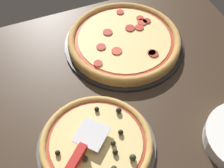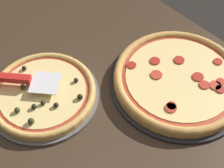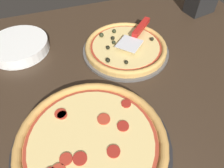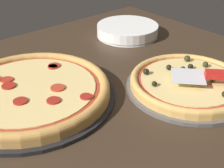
# 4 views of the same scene
# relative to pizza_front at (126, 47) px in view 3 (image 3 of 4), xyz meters

# --- Properties ---
(ground_plane) EXTENTS (1.27, 1.01, 0.04)m
(ground_plane) POSITION_rel_pizza_front_xyz_m (0.02, 0.10, -0.04)
(ground_plane) COLOR #38281C
(pizza_pan_front) EXTENTS (0.33, 0.33, 0.01)m
(pizza_pan_front) POSITION_rel_pizza_front_xyz_m (-0.00, 0.00, -0.02)
(pizza_pan_front) COLOR #565451
(pizza_pan_front) RESTS_ON ground_plane
(pizza_front) EXTENTS (0.31, 0.31, 0.04)m
(pizza_front) POSITION_rel_pizza_front_xyz_m (0.00, 0.00, 0.00)
(pizza_front) COLOR tan
(pizza_front) RESTS_ON pizza_pan_front
(pizza_pan_back) EXTENTS (0.42, 0.42, 0.01)m
(pizza_pan_back) POSITION_rel_pizza_front_xyz_m (0.23, 0.34, -0.02)
(pizza_pan_back) COLOR black
(pizza_pan_back) RESTS_ON ground_plane
(pizza_back) EXTENTS (0.40, 0.40, 0.03)m
(pizza_back) POSITION_rel_pizza_front_xyz_m (0.23, 0.34, 0.00)
(pizza_back) COLOR #C68E47
(pizza_back) RESTS_ON pizza_pan_back
(serving_spatula) EXTENTS (0.19, 0.18, 0.02)m
(serving_spatula) POSITION_rel_pizza_front_xyz_m (-0.07, -0.04, 0.03)
(serving_spatula) COLOR silver
(serving_spatula) RESTS_ON pizza_front
(plate_stack) EXTENTS (0.23, 0.23, 0.04)m
(plate_stack) POSITION_rel_pizza_front_xyz_m (0.39, -0.14, -0.00)
(plate_stack) COLOR white
(plate_stack) RESTS_ON ground_plane
(napkin_holder) EXTENTS (0.14, 0.11, 0.11)m
(napkin_holder) POSITION_rel_pizza_front_xyz_m (-0.44, -0.17, 0.03)
(napkin_holder) COLOR black
(napkin_holder) RESTS_ON ground_plane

